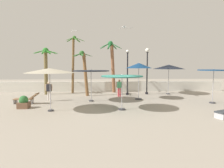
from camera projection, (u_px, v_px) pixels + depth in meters
name	position (u px, v px, depth m)	size (l,w,h in m)	color
ground_plane	(115.00, 111.00, 12.62)	(56.00, 56.00, 0.00)	#9E9384
boundary_wall	(109.00, 86.00, 21.79)	(25.20, 0.30, 1.09)	silver
patio_umbrella_0	(169.00, 67.00, 19.58)	(3.09, 3.09, 2.97)	#333338
patio_umbrella_1	(91.00, 72.00, 15.75)	(2.89, 2.89, 2.57)	#333338
patio_umbrella_2	(50.00, 71.00, 12.33)	(3.06, 3.06, 2.77)	#333338
patio_umbrella_3	(214.00, 72.00, 14.95)	(2.29, 2.29, 2.64)	#333338
patio_umbrella_4	(122.00, 78.00, 12.72)	(2.67, 2.67, 2.32)	#333338
patio_umbrella_5	(139.00, 66.00, 16.59)	(2.17, 2.17, 3.11)	#333338
palm_tree_0	(112.00, 61.00, 20.85)	(2.47, 2.50, 5.38)	brown
palm_tree_1	(73.00, 58.00, 20.32)	(2.03, 2.04, 5.84)	brown
palm_tree_2	(84.00, 68.00, 18.52)	(1.86, 1.97, 4.22)	brown
palm_tree_3	(46.00, 65.00, 19.38)	(2.55, 2.56, 4.57)	brown
lamp_post_0	(127.00, 71.00, 19.10)	(0.30, 0.30, 4.34)	black
lamp_post_1	(147.00, 64.00, 19.58)	(0.42, 0.42, 4.54)	black
lounge_chair_1	(26.00, 98.00, 14.93)	(1.93, 0.81, 0.84)	#B7B7BC
guest_0	(49.00, 89.00, 15.97)	(0.56, 0.26, 1.57)	silver
guest_1	(119.00, 86.00, 18.22)	(0.56, 0.26, 1.58)	#D8333F
seagull_0	(126.00, 28.00, 17.61)	(1.14, 0.38, 0.14)	white
seagull_1	(74.00, 31.00, 22.14)	(0.87, 0.94, 0.16)	white
seagull_2	(124.00, 27.00, 16.43)	(0.39, 0.96, 0.14)	white
planter	(24.00, 102.00, 13.39)	(0.70, 0.70, 0.85)	brown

